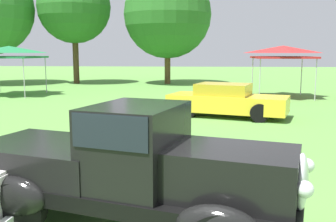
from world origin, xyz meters
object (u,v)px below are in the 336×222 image
Objects in this scene: canopy_tent_left_field at (9,51)px; feature_pickup_truck at (131,167)px; show_car_yellow at (227,101)px; canopy_tent_center_field at (283,51)px.

feature_pickup_truck is at bearing -58.95° from canopy_tent_left_field.
canopy_tent_center_field is (3.34, 6.53, 1.82)m from show_car_yellow.
canopy_tent_center_field is at bearing 0.54° from canopy_tent_left_field.
feature_pickup_truck is at bearing -101.40° from show_car_yellow.
canopy_tent_left_field is at bearing 121.05° from feature_pickup_truck.
show_car_yellow is 1.53× the size of canopy_tent_center_field.
canopy_tent_center_field reaches higher than feature_pickup_truck.
canopy_tent_center_field reaches higher than show_car_yellow.
canopy_tent_left_field reaches higher than feature_pickup_truck.
feature_pickup_truck is 1.54× the size of canopy_tent_center_field.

